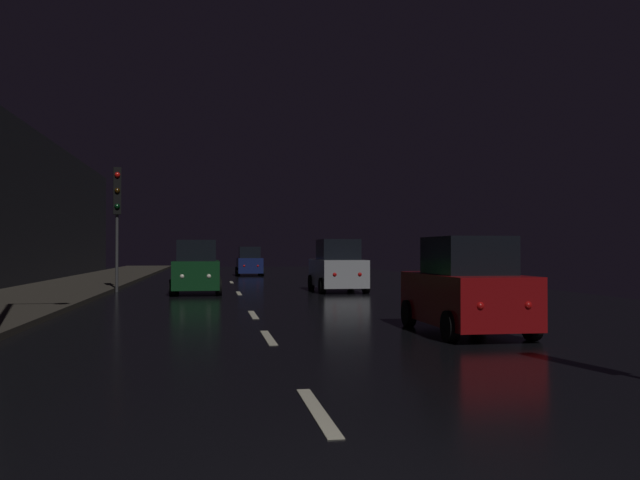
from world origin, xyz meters
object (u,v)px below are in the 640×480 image
Objects in this scene: streetlamp_overhead at (16,43)px; car_approaching_headlights at (197,269)px; traffic_light_far_left at (117,201)px; car_parked_right_near at (466,289)px; car_parked_right_far at (337,268)px; car_distant_taillights at (249,262)px.

streetlamp_overhead reaches higher than car_approaching_headlights.
traffic_light_far_left is 15.50m from streetlamp_overhead.
car_parked_right_near is 14.23m from car_parked_right_far.
car_parked_right_far is (2.57, -18.19, 0.10)m from car_distant_taillights.
car_approaching_headlights is at bearing 57.09° from traffic_light_far_left.
car_parked_right_near is (5.67, -13.87, -0.06)m from car_approaching_headlights.
streetlamp_overhead is 17.36m from car_parked_right_far.
traffic_light_far_left is 0.59× the size of streetlamp_overhead.
car_parked_right_far is at bearing 58.87° from streetlamp_overhead.
traffic_light_far_left is at bearing -113.79° from car_approaching_headlights.
streetlamp_overhead is 33.42m from car_distant_taillights.
streetlamp_overhead is 2.00× the size of car_parked_right_far.
car_approaching_headlights is at bearing 93.68° from car_parked_right_far.
streetlamp_overhead is at bearing -12.09° from car_approaching_headlights.
car_approaching_headlights is 0.98× the size of car_parked_right_far.
traffic_light_far_left is 1.30× the size of car_parked_right_near.
car_parked_right_near is 0.92× the size of car_parked_right_far.
car_approaching_headlights is 14.98m from car_parked_right_near.
car_parked_right_near is at bearing 180.00° from car_parked_right_far.
streetlamp_overhead is 2.22× the size of car_distant_taillights.
streetlamp_overhead reaches higher than car_parked_right_far.
car_parked_right_near is at bearing -175.46° from car_distant_taillights.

